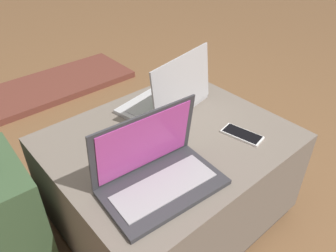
{
  "coord_description": "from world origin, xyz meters",
  "views": [
    {
      "loc": [
        -0.65,
        -0.75,
        1.2
      ],
      "look_at": [
        -0.03,
        -0.03,
        0.52
      ],
      "focal_mm": 35.0,
      "sensor_mm": 36.0,
      "label": 1
    }
  ],
  "objects_px": {
    "laptop_near": "(157,171)",
    "cell_phone": "(242,134)",
    "backpack": "(8,220)",
    "laptop_far": "(169,97)"
  },
  "relations": [
    {
      "from": "laptop_far",
      "to": "laptop_near",
      "type": "bearing_deg",
      "value": 33.46
    },
    {
      "from": "laptop_far",
      "to": "cell_phone",
      "type": "distance_m",
      "value": 0.35
    },
    {
      "from": "laptop_near",
      "to": "laptop_far",
      "type": "distance_m",
      "value": 0.45
    },
    {
      "from": "laptop_near",
      "to": "laptop_far",
      "type": "relative_size",
      "value": 0.98
    },
    {
      "from": "laptop_near",
      "to": "backpack",
      "type": "bearing_deg",
      "value": 140.83
    },
    {
      "from": "backpack",
      "to": "laptop_near",
      "type": "bearing_deg",
      "value": 48.93
    },
    {
      "from": "laptop_near",
      "to": "cell_phone",
      "type": "distance_m",
      "value": 0.41
    },
    {
      "from": "cell_phone",
      "to": "backpack",
      "type": "xyz_separation_m",
      "value": [
        -0.8,
        0.4,
        -0.22
      ]
    },
    {
      "from": "laptop_near",
      "to": "laptop_far",
      "type": "height_order",
      "value": "laptop_far"
    },
    {
      "from": "laptop_near",
      "to": "cell_phone",
      "type": "xyz_separation_m",
      "value": [
        0.4,
        -0.02,
        -0.05
      ]
    }
  ]
}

